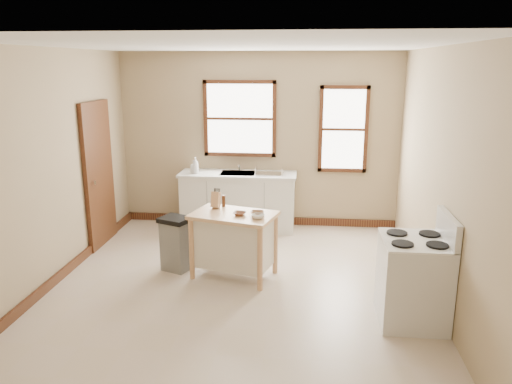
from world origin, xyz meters
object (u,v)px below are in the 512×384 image
kitchen_island (234,245)px  bowl_c (258,216)px  bowl_a (240,214)px  soap_bottle_a (195,165)px  gas_stove (414,268)px  knife_block (216,200)px  dish_rack (269,171)px  pepper_grinder (224,201)px  trash_bin (176,244)px  soap_bottle_b (194,167)px  bowl_b (257,213)px

kitchen_island → bowl_c: bowl_c is taller
bowl_c → bowl_a: bearing=155.3°
soap_bottle_a → bowl_a: 2.09m
kitchen_island → gas_stove: 2.21m
knife_block → bowl_a: size_ratio=1.27×
dish_rack → pepper_grinder: (-0.47, -1.53, -0.08)m
bowl_c → gas_stove: bearing=-24.2°
dish_rack → bowl_a: size_ratio=2.74×
soap_bottle_a → kitchen_island: size_ratio=0.26×
dish_rack → kitchen_island: dish_rack is taller
bowl_a → trash_bin: (-0.86, 0.18, -0.49)m
knife_block → pepper_grinder: size_ratio=1.33×
kitchen_island → pepper_grinder: pepper_grinder is taller
soap_bottle_a → bowl_a: (0.96, -1.85, -0.21)m
knife_block → bowl_a: bearing=-30.4°
soap_bottle_b → kitchen_island: soap_bottle_b is taller
bowl_c → trash_bin: (-1.09, 0.29, -0.49)m
bowl_a → bowl_b: size_ratio=0.92×
pepper_grinder → bowl_a: (0.26, -0.36, -0.06)m
gas_stove → knife_block: bearing=153.1°
pepper_grinder → trash_bin: 0.83m
bowl_a → soap_bottle_a: bearing=117.4°
soap_bottle_b → bowl_a: soap_bottle_b is taller
trash_bin → dish_rack: bearing=80.1°
gas_stove → soap_bottle_b: bearing=136.6°
bowl_a → gas_stove: (1.92, -0.86, -0.26)m
bowl_c → soap_bottle_a: bearing=121.4°
bowl_a → bowl_b: 0.22m
soap_bottle_a → dish_rack: size_ratio=0.60×
soap_bottle_b → bowl_b: 2.21m
pepper_grinder → soap_bottle_a: bearing=115.2°
trash_bin → soap_bottle_a: bearing=115.6°
soap_bottle_b → kitchen_island: (0.90, -1.82, -0.61)m
soap_bottle_a → bowl_b: 2.17m
bowl_a → bowl_c: bearing=-24.7°
soap_bottle_a → bowl_c: size_ratio=1.61×
soap_bottle_b → bowl_c: bearing=-45.5°
bowl_c → gas_stove: size_ratio=0.14×
soap_bottle_b → gas_stove: size_ratio=0.17×
bowl_a → gas_stove: 2.12m
kitchen_island → gas_stove: (2.00, -0.93, 0.17)m
pepper_grinder → trash_bin: bearing=-163.3°
soap_bottle_b → soap_bottle_a: bearing=-37.8°
kitchen_island → bowl_b: bearing=10.4°
trash_bin → pepper_grinder: bearing=38.9°
kitchen_island → trash_bin: kitchen_island is taller
pepper_grinder → trash_bin: pepper_grinder is taller
soap_bottle_b → dish_rack: size_ratio=0.47×
gas_stove → soap_bottle_a: bearing=136.6°
dish_rack → bowl_c: size_ratio=2.68×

